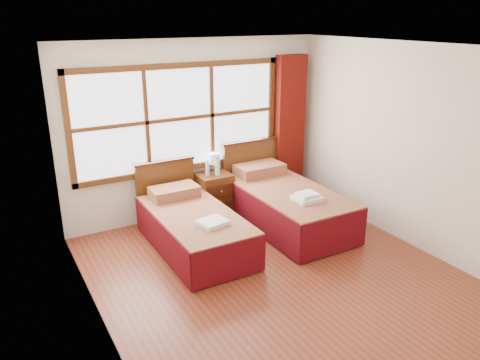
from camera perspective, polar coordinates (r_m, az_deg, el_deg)
floor at (r=5.61m, az=4.77°, el=-11.72°), size 4.50×4.50×0.00m
ceiling at (r=4.81m, az=5.67°, el=15.80°), size 4.50×4.50×0.00m
wall_back at (r=6.95m, az=-5.46°, el=6.13°), size 4.00×0.00×4.00m
wall_left at (r=4.31m, az=-17.31°, el=-3.32°), size 0.00×4.50×4.50m
wall_right at (r=6.38m, az=20.17°, el=3.76°), size 0.00×4.50×4.50m
window at (r=6.78m, az=-7.32°, el=7.44°), size 3.16×0.06×1.56m
curtain at (r=7.65m, az=6.05°, el=6.35°), size 0.50×0.16×2.30m
bed_left at (r=6.16m, az=-5.75°, el=-5.68°), size 0.97×1.99×0.94m
bed_right at (r=6.80m, az=5.41°, el=-2.86°), size 1.08×2.10×1.05m
nightstand at (r=7.09m, az=-3.16°, el=-1.79°), size 0.49×0.48×0.65m
towels_left at (r=5.70m, az=-3.37°, el=-5.17°), size 0.38×0.35×0.05m
towels_right at (r=6.30m, az=8.17°, el=-2.08°), size 0.36×0.31×0.10m
lamp at (r=6.94m, az=-3.12°, el=2.55°), size 0.16×0.16×0.31m
bottle_near at (r=6.89m, az=-3.99°, el=1.38°), size 0.06×0.06×0.23m
bottle_far at (r=6.88m, az=-2.75°, el=1.58°), size 0.07×0.07×0.28m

